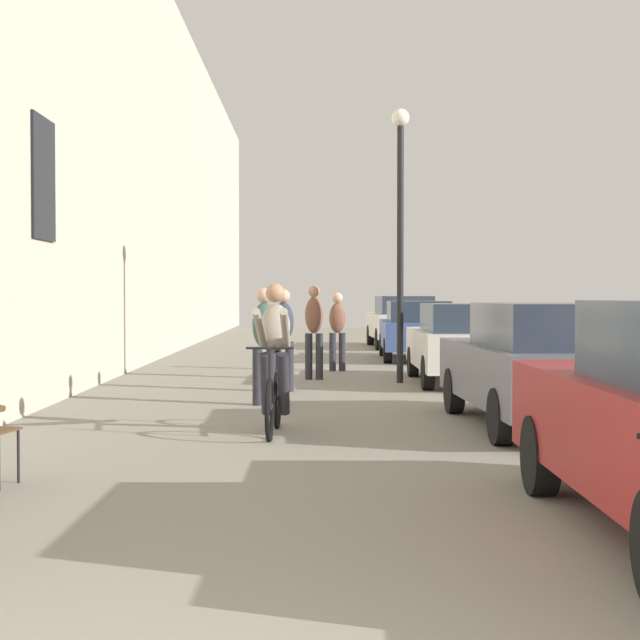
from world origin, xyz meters
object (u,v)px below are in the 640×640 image
at_px(pedestrian_far, 314,327).
at_px(parked_car_second, 543,363).
at_px(pedestrian_near, 264,339).
at_px(pedestrian_furthest, 337,327).
at_px(pedestrian_mid, 283,334).
at_px(parked_car_fifth, 402,321).
at_px(parked_car_third, 463,342).
at_px(cyclist_on_bicycle, 274,362).
at_px(parked_car_fourth, 417,329).
at_px(street_lamp, 400,209).

bearing_deg(pedestrian_far, parked_car_second, -68.15).
xyz_separation_m(pedestrian_near, pedestrian_far, (0.73, 4.22, 0.04)).
bearing_deg(pedestrian_furthest, pedestrian_far, -103.77).
xyz_separation_m(pedestrian_mid, parked_car_fifth, (3.19, 13.29, -0.14)).
height_order(pedestrian_mid, parked_car_third, pedestrian_mid).
bearing_deg(parked_car_second, pedestrian_near, 144.16).
bearing_deg(cyclist_on_bicycle, parked_car_second, 5.24).
relative_size(parked_car_second, parked_car_third, 1.05).
distance_m(pedestrian_near, parked_car_fourth, 10.23).
relative_size(cyclist_on_bicycle, parked_car_fifth, 0.40).
height_order(pedestrian_far, parked_car_fifth, pedestrian_far).
bearing_deg(parked_car_third, parked_car_second, -89.71).
xyz_separation_m(pedestrian_near, parked_car_third, (3.38, 3.39, -0.21)).
height_order(cyclist_on_bicycle, parked_car_second, cyclist_on_bicycle).
xyz_separation_m(parked_car_second, parked_car_fourth, (-0.16, 12.16, -0.03)).
xyz_separation_m(pedestrian_near, street_lamp, (2.27, 3.53, 2.16)).
bearing_deg(parked_car_fifth, parked_car_third, -90.17).
relative_size(parked_car_fourth, parked_car_fifth, 0.93).
relative_size(street_lamp, parked_car_third, 1.22).
xyz_separation_m(pedestrian_mid, pedestrian_far, (0.51, 2.27, 0.05)).
relative_size(pedestrian_far, parked_car_third, 0.43).
bearing_deg(parked_car_third, pedestrian_furthest, 127.34).
relative_size(cyclist_on_bicycle, pedestrian_furthest, 1.08).
distance_m(pedestrian_near, parked_car_fifth, 15.62).
height_order(pedestrian_near, pedestrian_furthest, pedestrian_near).
distance_m(pedestrian_near, parked_car_second, 4.21).
height_order(pedestrian_near, pedestrian_far, pedestrian_far).
bearing_deg(parked_car_third, pedestrian_near, -134.88).
height_order(pedestrian_near, pedestrian_mid, pedestrian_near).
bearing_deg(pedestrian_far, parked_car_fifth, 76.31).
bearing_deg(pedestrian_far, pedestrian_furthest, 76.23).
bearing_deg(street_lamp, parked_car_third, -7.29).
height_order(cyclist_on_bicycle, parked_car_fifth, cyclist_on_bicycle).
relative_size(pedestrian_far, parked_car_fourth, 0.43).
relative_size(cyclist_on_bicycle, pedestrian_near, 1.05).
bearing_deg(street_lamp, parked_car_fifth, 84.42).
bearing_deg(pedestrian_furthest, pedestrian_mid, -103.17).
bearing_deg(pedestrian_furthest, street_lamp, -68.65).
relative_size(cyclist_on_bicycle, pedestrian_far, 1.01).
height_order(pedestrian_near, parked_car_fourth, pedestrian_near).
relative_size(parked_car_third, parked_car_fifth, 0.92).
xyz_separation_m(cyclist_on_bicycle, pedestrian_furthest, (0.97, 8.97, 0.11)).
height_order(cyclist_on_bicycle, pedestrian_mid, cyclist_on_bicycle).
height_order(pedestrian_furthest, parked_car_second, pedestrian_furthest).
bearing_deg(parked_car_fourth, pedestrian_furthest, -120.22).
bearing_deg(pedestrian_mid, parked_car_fourth, 68.67).
bearing_deg(parked_car_fifth, street_lamp, -95.58).
distance_m(pedestrian_mid, parked_car_fourth, 8.32).
relative_size(pedestrian_far, parked_car_second, 0.42).
bearing_deg(street_lamp, pedestrian_mid, -142.36).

